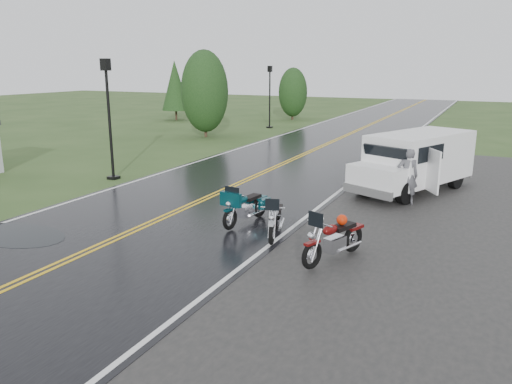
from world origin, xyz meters
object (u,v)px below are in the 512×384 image
(lamp_post_near_left, at_px, (109,120))
(lamp_post_far_left, at_px, (270,97))
(van_white, at_px, (364,165))
(person_at_van, at_px, (407,177))
(motorcycle_teal, at_px, (230,211))
(motorcycle_silver, at_px, (272,225))
(motorcycle_red, at_px, (312,244))

(lamp_post_near_left, bearing_deg, lamp_post_far_left, 93.94)
(van_white, height_order, person_at_van, van_white)
(motorcycle_teal, relative_size, motorcycle_silver, 1.04)
(motorcycle_silver, relative_size, van_white, 0.36)
(motorcycle_silver, bearing_deg, motorcycle_red, -52.74)
(motorcycle_silver, xyz_separation_m, lamp_post_far_left, (-10.04, 22.34, 1.65))
(motorcycle_teal, distance_m, van_white, 5.94)
(person_at_van, bearing_deg, lamp_post_far_left, -70.25)
(person_at_van, bearing_deg, motorcycle_red, 65.21)
(motorcycle_red, relative_size, person_at_van, 1.17)
(motorcycle_silver, height_order, van_white, van_white)
(motorcycle_teal, bearing_deg, motorcycle_silver, -13.06)
(lamp_post_near_left, distance_m, lamp_post_far_left, 18.09)
(motorcycle_silver, relative_size, lamp_post_far_left, 0.44)
(motorcycle_silver, height_order, lamp_post_far_left, lamp_post_far_left)
(motorcycle_silver, distance_m, person_at_van, 5.94)
(motorcycle_silver, distance_m, lamp_post_far_left, 24.55)
(motorcycle_red, relative_size, van_white, 0.39)
(motorcycle_red, height_order, lamp_post_far_left, lamp_post_far_left)
(motorcycle_teal, height_order, motorcycle_silver, motorcycle_teal)
(van_white, bearing_deg, person_at_van, 2.88)
(motorcycle_red, xyz_separation_m, motorcycle_teal, (-2.90, 1.60, -0.03))
(van_white, distance_m, lamp_post_near_left, 9.84)
(lamp_post_near_left, bearing_deg, van_white, 10.18)
(motorcycle_teal, height_order, van_white, van_white)
(motorcycle_red, bearing_deg, lamp_post_far_left, 135.79)
(motorcycle_teal, distance_m, motorcycle_silver, 1.59)
(motorcycle_teal, distance_m, lamp_post_near_left, 8.39)
(van_white, distance_m, lamp_post_far_left, 19.63)
(motorcycle_red, xyz_separation_m, lamp_post_far_left, (-11.46, 23.38, 1.59))
(lamp_post_near_left, height_order, lamp_post_far_left, lamp_post_near_left)
(lamp_post_far_left, bearing_deg, lamp_post_near_left, -86.06)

